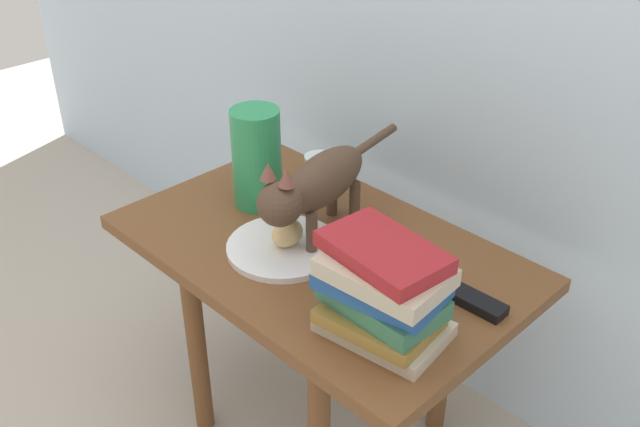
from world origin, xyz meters
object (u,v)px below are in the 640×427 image
Objects in this scene: bread_roll at (287,233)px; cat at (315,185)px; candle_jar at (319,174)px; green_vase at (257,158)px; side_table at (320,274)px; book_stack at (383,292)px; plate at (284,247)px; tv_remote at (468,298)px.

bread_roll is 0.17× the size of cat.
bread_roll is 0.27m from candle_jar.
green_vase reaches higher than bread_roll.
cat is at bearing 154.71° from side_table.
bread_roll is at bearing 168.61° from book_stack.
plate is (-0.04, -0.06, 0.08)m from side_table.
cat is at bearing -173.42° from tv_remote.
plate is at bearing -26.08° from green_vase.
candle_jar is (-0.15, 0.16, -0.09)m from cat.
cat reaches higher than bread_roll.
cat reaches higher than tv_remote.
plate is at bearing -60.15° from candle_jar.
book_stack reaches higher than tv_remote.
candle_jar is 0.52m from tv_remote.
tv_remote is (0.56, 0.04, -0.11)m from green_vase.
book_stack is 0.21m from tv_remote.
bread_roll is (-0.04, -0.06, 0.11)m from side_table.
book_stack reaches higher than candle_jar.
cat is 0.33m from book_stack.
side_table is at bearing -6.57° from green_vase.
candle_jar is (-0.45, 0.29, -0.05)m from book_stack.
green_vase is (-0.50, 0.14, 0.02)m from book_stack.
side_table is at bearing 156.58° from book_stack.
bread_roll is 0.39m from tv_remote.
green_vase is at bearing -177.84° from tv_remote.
green_vase is at bearing 163.92° from book_stack.
side_table is 10.17× the size of candle_jar.
side_table is 3.62× the size of plate.
green_vase reaches higher than cat.
cat reaches higher than side_table.
plate is 2.81× the size of candle_jar.
book_stack is (0.31, -0.05, 0.08)m from plate.
tv_remote is at bearing 11.04° from side_table.
tv_remote is at bearing 8.33° from cat.
tv_remote is at bearing 17.86° from bread_roll.
candle_jar is (-0.14, 0.23, -0.00)m from bread_roll.
green_vase reaches higher than side_table.
side_table is 0.11m from plate.
plate is at bearing -99.48° from bread_roll.
candle_jar is (-0.18, 0.17, 0.11)m from side_table.
plate is 0.50× the size of cat.
bread_roll reaches higher than tv_remote.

